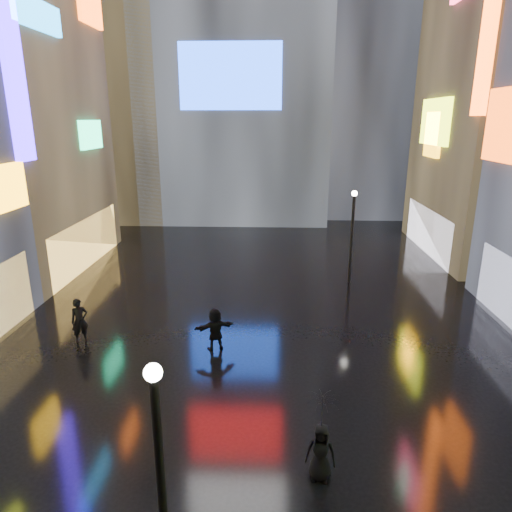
{
  "coord_description": "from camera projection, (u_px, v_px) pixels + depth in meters",
  "views": [
    {
      "loc": [
        0.52,
        -0.8,
        8.88
      ],
      "look_at": [
        0.0,
        12.0,
        5.0
      ],
      "focal_mm": 32.0,
      "sensor_mm": 36.0,
      "label": 1
    }
  ],
  "objects": [
    {
      "name": "umbrella_2",
      "position": [
        323.0,
        410.0,
        11.15
      ],
      "size": [
        1.36,
        1.35,
        0.9
      ],
      "primitive_type": "imported",
      "rotation": [
        0.0,
        0.0,
        2.1
      ],
      "color": "black",
      "rests_on": "pedestrian_4"
    },
    {
      "name": "ground",
      "position": [
        263.0,
        306.0,
        22.48
      ],
      "size": [
        140.0,
        140.0,
        0.0
      ],
      "primitive_type": "plane",
      "color": "black",
      "rests_on": "ground"
    },
    {
      "name": "tower_flank_right",
      "position": [
        368.0,
        26.0,
        42.08
      ],
      "size": [
        12.0,
        12.0,
        34.0
      ],
      "primitive_type": "cube",
      "color": "black",
      "rests_on": "ground"
    },
    {
      "name": "pedestrian_4",
      "position": [
        321.0,
        452.0,
        11.51
      ],
      "size": [
        0.85,
        0.64,
        1.58
      ],
      "primitive_type": "imported",
      "rotation": [
        0.0,
        0.0,
        -0.19
      ],
      "color": "black",
      "rests_on": "ground"
    },
    {
      "name": "pedestrian_6",
      "position": [
        80.0,
        321.0,
        18.65
      ],
      "size": [
        0.82,
        0.76,
        1.87
      ],
      "primitive_type": "imported",
      "rotation": [
        0.0,
        0.0,
        0.62
      ],
      "color": "black",
      "rests_on": "ground"
    },
    {
      "name": "tower_flank_left",
      "position": [
        112.0,
        70.0,
        40.3
      ],
      "size": [
        10.0,
        10.0,
        26.0
      ],
      "primitive_type": "cube",
      "color": "black",
      "rests_on": "ground"
    },
    {
      "name": "lamp_far",
      "position": [
        352.0,
        232.0,
        24.83
      ],
      "size": [
        0.3,
        0.3,
        5.2
      ],
      "color": "black",
      "rests_on": "ground"
    },
    {
      "name": "lamp_near",
      "position": [
        161.0,
        482.0,
        7.76
      ],
      "size": [
        0.3,
        0.3,
        5.2
      ],
      "color": "black",
      "rests_on": "ground"
    },
    {
      "name": "pedestrian_5",
      "position": [
        215.0,
        329.0,
        18.04
      ],
      "size": [
        1.69,
        1.08,
        1.74
      ],
      "primitive_type": "imported",
      "rotation": [
        0.0,
        0.0,
        3.53
      ],
      "color": "black",
      "rests_on": "ground"
    }
  ]
}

